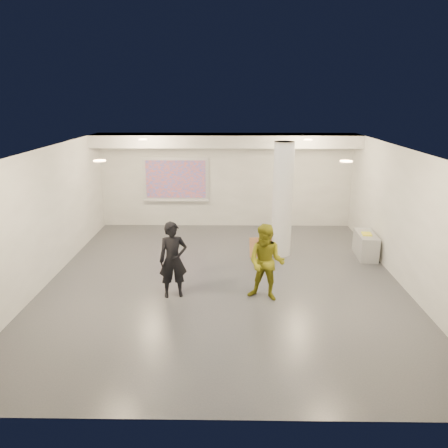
{
  "coord_description": "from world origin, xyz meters",
  "views": [
    {
      "loc": [
        0.15,
        -9.27,
        4.09
      ],
      "look_at": [
        0.0,
        0.4,
        1.25
      ],
      "focal_mm": 35.0,
      "sensor_mm": 36.0,
      "label": 1
    }
  ],
  "objects_px": {
    "projection_screen": "(176,180)",
    "column": "(282,200)",
    "woman": "(173,260)",
    "man": "(266,263)",
    "credenza": "(366,245)"
  },
  "relations": [
    {
      "from": "projection_screen",
      "to": "column",
      "type": "bearing_deg",
      "value": -40.56
    },
    {
      "from": "woman",
      "to": "man",
      "type": "bearing_deg",
      "value": -16.35
    },
    {
      "from": "column",
      "to": "woman",
      "type": "xyz_separation_m",
      "value": [
        -2.54,
        -2.58,
        -0.69
      ]
    },
    {
      "from": "man",
      "to": "woman",
      "type": "bearing_deg",
      "value": -164.17
    },
    {
      "from": "man",
      "to": "credenza",
      "type": "bearing_deg",
      "value": 61.32
    },
    {
      "from": "column",
      "to": "projection_screen",
      "type": "relative_size",
      "value": 1.43
    },
    {
      "from": "projection_screen",
      "to": "woman",
      "type": "relative_size",
      "value": 1.29
    },
    {
      "from": "projection_screen",
      "to": "woman",
      "type": "height_order",
      "value": "projection_screen"
    },
    {
      "from": "credenza",
      "to": "projection_screen",
      "type": "bearing_deg",
      "value": 155.83
    },
    {
      "from": "woman",
      "to": "man",
      "type": "distance_m",
      "value": 1.94
    },
    {
      "from": "column",
      "to": "woman",
      "type": "relative_size",
      "value": 1.85
    },
    {
      "from": "credenza",
      "to": "column",
      "type": "bearing_deg",
      "value": 179.87
    },
    {
      "from": "credenza",
      "to": "man",
      "type": "height_order",
      "value": "man"
    },
    {
      "from": "woman",
      "to": "man",
      "type": "xyz_separation_m",
      "value": [
        1.93,
        -0.12,
        -0.0
      ]
    },
    {
      "from": "woman",
      "to": "man",
      "type": "relative_size",
      "value": 1.0
    }
  ]
}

